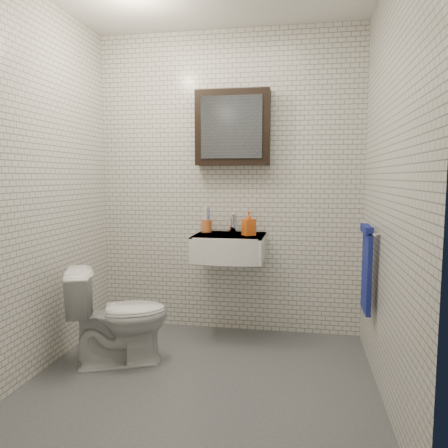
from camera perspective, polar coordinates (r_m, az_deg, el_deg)
name	(u,v)px	position (r m, az deg, el deg)	size (l,w,h in m)	color
ground	(202,380)	(2.98, -2.90, -19.70)	(2.20, 2.00, 0.01)	#494B50
room_shell	(201,151)	(2.69, -3.08, 9.56)	(2.22, 2.02, 2.51)	silver
washbasin	(229,247)	(3.44, 0.60, -3.04)	(0.55, 0.50, 0.20)	white
faucet	(233,224)	(3.61, 1.12, -0.01)	(0.06, 0.20, 0.15)	silver
mirror_cabinet	(233,128)	(3.61, 1.14, 12.43)	(0.60, 0.15, 0.60)	black
towel_rail	(367,265)	(3.05, 18.16, -5.14)	(0.09, 0.30, 0.58)	silver
toothbrush_cup	(206,225)	(3.62, -2.31, -0.15)	(0.10, 0.10, 0.23)	#C96532
soap_bottle	(249,223)	(3.42, 3.26, 0.09)	(0.09, 0.09, 0.19)	#E14817
toilet	(119,316)	(3.20, -13.60, -11.56)	(0.38, 0.67, 0.68)	white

